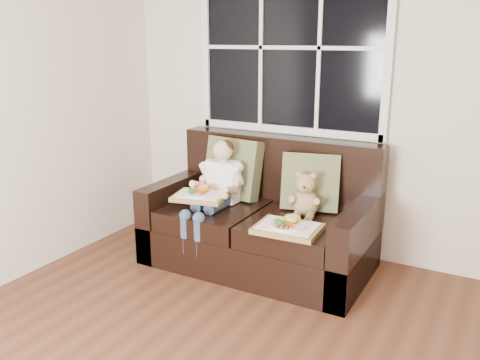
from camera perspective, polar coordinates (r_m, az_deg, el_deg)
The scene contains 9 objects.
room_walls at distance 1.60m, azimuth -3.78°, elevation 10.81°, with size 4.52×5.02×2.71m.
window_back at distance 4.17m, azimuth 5.64°, elevation 14.58°, with size 1.62×0.04×1.37m.
loveseat at distance 4.01m, azimuth 2.48°, elevation -5.04°, with size 1.70×0.92×0.96m.
pillow_left at distance 4.17m, azimuth -0.79°, elevation 1.36°, with size 0.51×0.27×0.50m.
pillow_right at distance 3.90m, azimuth 7.94°, elevation -0.22°, with size 0.47×0.30×0.45m.
child at distance 3.96m, azimuth -2.54°, elevation -0.46°, with size 0.35×0.58×0.78m.
teddy_bear at distance 3.77m, azimuth 7.34°, elevation -2.01°, with size 0.23×0.28×0.35m.
tray_left at distance 3.87m, azimuth -4.49°, elevation -1.69°, with size 0.44×0.37×0.09m.
tray_right at distance 3.49m, azimuth 5.40°, elevation -5.29°, with size 0.45×0.35×0.10m.
Camera 1 is at (0.86, -1.34, 1.73)m, focal length 38.00 mm.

